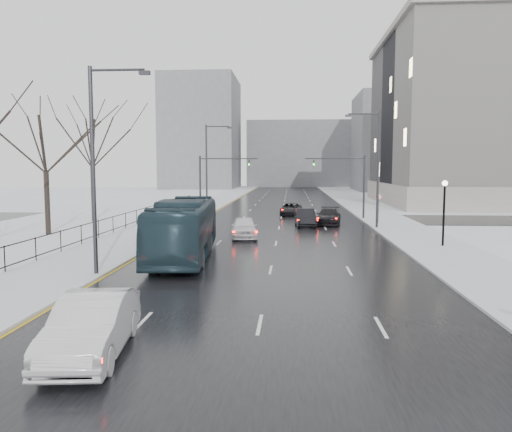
% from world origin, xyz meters
% --- Properties ---
extents(road, '(16.00, 150.00, 0.04)m').
position_xyz_m(road, '(0.00, 60.00, 0.02)').
color(road, black).
rests_on(road, ground).
extents(cross_road, '(130.00, 10.00, 0.04)m').
position_xyz_m(cross_road, '(0.00, 48.00, 0.02)').
color(cross_road, black).
rests_on(cross_road, ground).
extents(sidewalk_left, '(5.00, 150.00, 0.16)m').
position_xyz_m(sidewalk_left, '(-10.50, 60.00, 0.08)').
color(sidewalk_left, silver).
rests_on(sidewalk_left, ground).
extents(sidewalk_right, '(5.00, 150.00, 0.16)m').
position_xyz_m(sidewalk_right, '(10.50, 60.00, 0.08)').
color(sidewalk_right, silver).
rests_on(sidewalk_right, ground).
extents(park_strip, '(14.00, 150.00, 0.12)m').
position_xyz_m(park_strip, '(-20.00, 60.00, 0.06)').
color(park_strip, white).
rests_on(park_strip, ground).
extents(tree_park_d, '(8.75, 8.75, 12.50)m').
position_xyz_m(tree_park_d, '(-17.80, 34.00, 0.00)').
color(tree_park_d, black).
rests_on(tree_park_d, ground).
extents(tree_park_e, '(9.45, 9.45, 13.50)m').
position_xyz_m(tree_park_e, '(-18.20, 44.00, 0.00)').
color(tree_park_e, black).
rests_on(tree_park_e, ground).
extents(iron_fence, '(0.06, 70.00, 1.30)m').
position_xyz_m(iron_fence, '(-13.00, 30.00, 0.91)').
color(iron_fence, black).
rests_on(iron_fence, sidewalk_left).
extents(streetlight_r_mid, '(2.95, 0.25, 10.00)m').
position_xyz_m(streetlight_r_mid, '(8.17, 40.00, 5.62)').
color(streetlight_r_mid, '#2D2D33').
rests_on(streetlight_r_mid, ground).
extents(streetlight_l_near, '(2.95, 0.25, 10.00)m').
position_xyz_m(streetlight_l_near, '(-8.17, 20.00, 5.62)').
color(streetlight_l_near, '#2D2D33').
rests_on(streetlight_l_near, ground).
extents(streetlight_l_far, '(2.95, 0.25, 10.00)m').
position_xyz_m(streetlight_l_far, '(-8.17, 52.00, 5.62)').
color(streetlight_l_far, '#2D2D33').
rests_on(streetlight_l_far, ground).
extents(lamppost_r_mid, '(0.36, 0.36, 4.28)m').
position_xyz_m(lamppost_r_mid, '(11.00, 30.00, 2.94)').
color(lamppost_r_mid, black).
rests_on(lamppost_r_mid, sidewalk_right).
extents(mast_signal_right, '(6.10, 0.33, 6.50)m').
position_xyz_m(mast_signal_right, '(7.33, 48.00, 4.11)').
color(mast_signal_right, '#2D2D33').
rests_on(mast_signal_right, ground).
extents(mast_signal_left, '(6.10, 0.33, 6.50)m').
position_xyz_m(mast_signal_left, '(-7.33, 48.00, 4.11)').
color(mast_signal_left, '#2D2D33').
rests_on(mast_signal_left, ground).
extents(no_uturn_sign, '(0.60, 0.06, 2.70)m').
position_xyz_m(no_uturn_sign, '(9.20, 44.00, 2.30)').
color(no_uturn_sign, '#2D2D33').
rests_on(no_uturn_sign, sidewalk_right).
extents(bldg_far_right, '(24.00, 20.00, 22.00)m').
position_xyz_m(bldg_far_right, '(28.00, 115.00, 11.00)').
color(bldg_far_right, slate).
rests_on(bldg_far_right, ground).
extents(bldg_far_left, '(18.00, 22.00, 28.00)m').
position_xyz_m(bldg_far_left, '(-22.00, 125.00, 14.00)').
color(bldg_far_left, slate).
rests_on(bldg_far_left, ground).
extents(bldg_far_center, '(30.00, 18.00, 18.00)m').
position_xyz_m(bldg_far_center, '(4.00, 140.00, 9.00)').
color(bldg_far_center, slate).
rests_on(bldg_far_center, ground).
extents(sedan_left_near, '(2.39, 5.29, 1.68)m').
position_xyz_m(sedan_left_near, '(-4.50, 9.96, 0.88)').
color(sedan_left_near, silver).
rests_on(sedan_left_near, road).
extents(bus, '(3.89, 12.46, 3.41)m').
position_xyz_m(bus, '(-5.17, 25.19, 1.75)').
color(bus, '#20343E').
rests_on(bus, road).
extents(sedan_center_near, '(2.42, 4.86, 1.59)m').
position_xyz_m(sedan_center_near, '(-2.44, 33.51, 0.84)').
color(sedan_center_near, white).
rests_on(sedan_center_near, road).
extents(sedan_right_near, '(1.95, 4.81, 1.55)m').
position_xyz_m(sedan_right_near, '(2.30, 41.48, 0.82)').
color(sedan_right_near, black).
rests_on(sedan_right_near, road).
extents(sedan_right_cross, '(2.56, 5.00, 1.35)m').
position_xyz_m(sedan_right_cross, '(1.04, 51.72, 0.72)').
color(sedan_right_cross, black).
rests_on(sedan_right_cross, road).
extents(sedan_right_far, '(2.79, 5.41, 1.50)m').
position_xyz_m(sedan_right_far, '(4.50, 43.04, 0.79)').
color(sedan_right_far, black).
rests_on(sedan_right_far, road).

